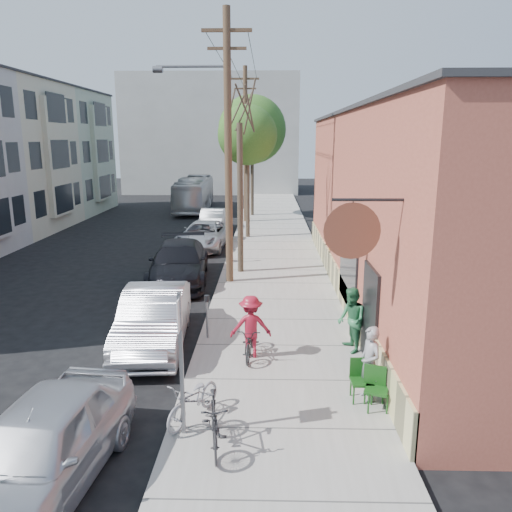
{
  "coord_description": "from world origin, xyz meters",
  "views": [
    {
      "loc": [
        3.93,
        -12.66,
        5.63
      ],
      "look_at": [
        3.52,
        4.83,
        1.5
      ],
      "focal_mm": 35.0,
      "sensor_mm": 36.0,
      "label": 1
    }
  ],
  "objects_px": {
    "utility_pole_near": "(227,145)",
    "car_2": "(179,263)",
    "patio_chair_b": "(362,381)",
    "patron_green": "(351,320)",
    "sign_post": "(181,351)",
    "cyclist": "(251,326)",
    "patron_grey": "(370,363)",
    "patio_chair_a": "(376,389)",
    "tree_leafy_far": "(252,130)",
    "parked_bike_a": "(214,423)",
    "parking_meter_near": "(207,309)",
    "car_1": "(154,318)",
    "tree_leafy_mid": "(247,135)",
    "parking_meter_far": "(230,244)",
    "tree_bare": "(240,199)",
    "car_4": "(213,220)",
    "car_3": "(204,235)",
    "car_0": "(40,448)",
    "bus": "(194,194)",
    "parked_bike_b": "(194,400)"
  },
  "relations": [
    {
      "from": "utility_pole_near",
      "to": "car_2",
      "type": "bearing_deg",
      "value": 171.03
    },
    {
      "from": "patio_chair_b",
      "to": "patron_green",
      "type": "distance_m",
      "value": 2.61
    },
    {
      "from": "sign_post",
      "to": "cyclist",
      "type": "height_order",
      "value": "sign_post"
    },
    {
      "from": "patron_grey",
      "to": "cyclist",
      "type": "xyz_separation_m",
      "value": [
        -2.61,
        2.1,
        -0.0
      ]
    },
    {
      "from": "patron_grey",
      "to": "patio_chair_a",
      "type": "bearing_deg",
      "value": -11.25
    },
    {
      "from": "tree_leafy_far",
      "to": "parked_bike_a",
      "type": "relative_size",
      "value": 5.2
    },
    {
      "from": "parking_meter_near",
      "to": "car_1",
      "type": "distance_m",
      "value": 1.48
    },
    {
      "from": "sign_post",
      "to": "parked_bike_a",
      "type": "xyz_separation_m",
      "value": [
        0.63,
        -0.43,
        -1.19
      ]
    },
    {
      "from": "tree_leafy_mid",
      "to": "parking_meter_near",
      "type": "bearing_deg",
      "value": -92.12
    },
    {
      "from": "patron_grey",
      "to": "car_2",
      "type": "height_order",
      "value": "patron_grey"
    },
    {
      "from": "patio_chair_a",
      "to": "parking_meter_far",
      "type": "bearing_deg",
      "value": 127.61
    },
    {
      "from": "parking_meter_near",
      "to": "parked_bike_a",
      "type": "relative_size",
      "value": 0.76
    },
    {
      "from": "tree_bare",
      "to": "parked_bike_a",
      "type": "xyz_separation_m",
      "value": [
        0.18,
        -12.36,
        -2.55
      ]
    },
    {
      "from": "tree_leafy_far",
      "to": "car_4",
      "type": "relative_size",
      "value": 2.08
    },
    {
      "from": "car_1",
      "to": "sign_post",
      "type": "bearing_deg",
      "value": -75.49
    },
    {
      "from": "patron_grey",
      "to": "car_1",
      "type": "bearing_deg",
      "value": -140.82
    },
    {
      "from": "car_4",
      "to": "patio_chair_a",
      "type": "bearing_deg",
      "value": -75.84
    },
    {
      "from": "parking_meter_far",
      "to": "car_4",
      "type": "height_order",
      "value": "parking_meter_far"
    },
    {
      "from": "parking_meter_near",
      "to": "parking_meter_far",
      "type": "bearing_deg",
      "value": 90.0
    },
    {
      "from": "patio_chair_b",
      "to": "utility_pole_near",
      "type": "bearing_deg",
      "value": 109.56
    },
    {
      "from": "tree_leafy_mid",
      "to": "patron_green",
      "type": "bearing_deg",
      "value": -78.02
    },
    {
      "from": "tree_leafy_mid",
      "to": "patron_grey",
      "type": "xyz_separation_m",
      "value": [
        3.32,
        -18.21,
        -4.82
      ]
    },
    {
      "from": "tree_leafy_mid",
      "to": "car_3",
      "type": "height_order",
      "value": "tree_leafy_mid"
    },
    {
      "from": "tree_leafy_far",
      "to": "car_0",
      "type": "relative_size",
      "value": 1.87
    },
    {
      "from": "patron_grey",
      "to": "car_3",
      "type": "bearing_deg",
      "value": 178.58
    },
    {
      "from": "parking_meter_far",
      "to": "car_4",
      "type": "xyz_separation_m",
      "value": [
        -1.75,
        8.69,
        -0.31
      ]
    },
    {
      "from": "tree_leafy_mid",
      "to": "bus",
      "type": "height_order",
      "value": "tree_leafy_mid"
    },
    {
      "from": "patio_chair_a",
      "to": "cyclist",
      "type": "bearing_deg",
      "value": 156.86
    },
    {
      "from": "sign_post",
      "to": "car_1",
      "type": "height_order",
      "value": "sign_post"
    },
    {
      "from": "sign_post",
      "to": "patio_chair_b",
      "type": "xyz_separation_m",
      "value": [
        3.6,
        1.3,
        -1.24
      ]
    },
    {
      "from": "cyclist",
      "to": "car_1",
      "type": "bearing_deg",
      "value": -24.85
    },
    {
      "from": "parking_meter_near",
      "to": "tree_leafy_far",
      "type": "distance_m",
      "value": 23.82
    },
    {
      "from": "parking_meter_far",
      "to": "car_3",
      "type": "distance_m",
      "value": 4.02
    },
    {
      "from": "parking_meter_near",
      "to": "patio_chair_b",
      "type": "relative_size",
      "value": 1.41
    },
    {
      "from": "cyclist",
      "to": "tree_leafy_far",
      "type": "bearing_deg",
      "value": -93.25
    },
    {
      "from": "tree_bare",
      "to": "car_0",
      "type": "xyz_separation_m",
      "value": [
        -2.51,
        -13.38,
        -2.42
      ]
    },
    {
      "from": "parking_meter_near",
      "to": "tree_leafy_mid",
      "type": "height_order",
      "value": "tree_leafy_mid"
    },
    {
      "from": "patio_chair_b",
      "to": "patron_green",
      "type": "height_order",
      "value": "patron_green"
    },
    {
      "from": "parked_bike_b",
      "to": "car_4",
      "type": "bearing_deg",
      "value": 122.47
    },
    {
      "from": "parking_meter_far",
      "to": "cyclist",
      "type": "bearing_deg",
      "value": -82.79
    },
    {
      "from": "patio_chair_b",
      "to": "car_4",
      "type": "relative_size",
      "value": 0.22
    },
    {
      "from": "car_1",
      "to": "car_3",
      "type": "relative_size",
      "value": 0.96
    },
    {
      "from": "parking_meter_far",
      "to": "utility_pole_near",
      "type": "bearing_deg",
      "value": -87.34
    },
    {
      "from": "tree_leafy_mid",
      "to": "parked_bike_b",
      "type": "height_order",
      "value": "tree_leafy_mid"
    },
    {
      "from": "tree_bare",
      "to": "car_2",
      "type": "distance_m",
      "value": 3.59
    },
    {
      "from": "car_0",
      "to": "patron_green",
      "type": "bearing_deg",
      "value": 47.98
    },
    {
      "from": "car_0",
      "to": "bus",
      "type": "bearing_deg",
      "value": 99.53
    },
    {
      "from": "patio_chair_b",
      "to": "car_4",
      "type": "bearing_deg",
      "value": 102.91
    },
    {
      "from": "cyclist",
      "to": "car_2",
      "type": "relative_size",
      "value": 0.3
    },
    {
      "from": "tree_leafy_mid",
      "to": "patio_chair_a",
      "type": "bearing_deg",
      "value": -79.68
    }
  ]
}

